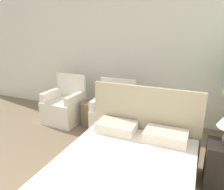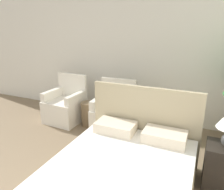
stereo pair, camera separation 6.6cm
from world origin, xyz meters
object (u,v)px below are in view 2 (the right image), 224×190
Objects in this scene: bed at (116,186)px; nightstand at (223,168)px; armchair_near_window_left at (65,107)px; armchair_near_window_right at (114,116)px; side_table at (88,114)px.

bed is 1.31m from nightstand.
armchair_near_window_left reaches higher than nightstand.
bed is 1.81m from armchair_near_window_right.
armchair_near_window_right is 1.97× the size of side_table.
armchair_near_window_left is 1.66× the size of nightstand.
side_table is (-1.29, 1.64, -0.02)m from bed.
bed is 2.09m from side_table.
bed is 2.47m from armchair_near_window_left.
armchair_near_window_left and armchair_near_window_right have the same top height.
nightstand is at bearing 36.33° from bed.
bed reaches higher than nightstand.
bed reaches higher than armchair_near_window_left.
armchair_near_window_left is at bearing 138.11° from bed.
bed reaches higher than side_table.
armchair_near_window_left is at bearing 179.82° from side_table.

